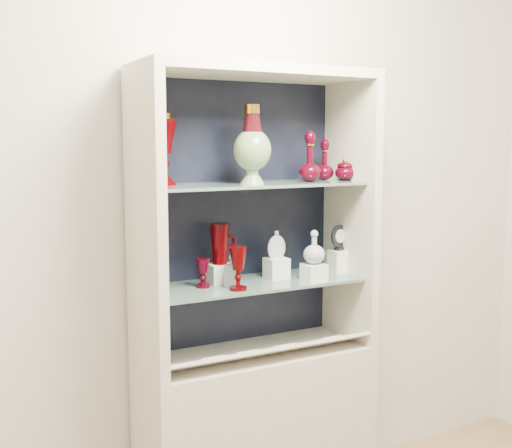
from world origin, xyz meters
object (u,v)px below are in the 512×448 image
clear_square_bottle (232,271)px  clear_round_decanter (314,248)px  enamel_urn (252,144)px  cobalt_goblet (154,271)px  lidded_bowl (345,169)px  pedestal_lamp_right (164,149)px  ruby_decanter_b (325,159)px  flat_flask (277,244)px  ruby_goblet_small (203,273)px  ruby_goblet_tall (238,269)px  ruby_pitcher (220,244)px  cameo_medallion (339,237)px  pedestal_lamp_left (153,150)px  ruby_decanter_a (310,153)px

clear_square_bottle → clear_round_decanter: (0.37, -0.05, 0.07)m
enamel_urn → cobalt_goblet: enamel_urn is taller
enamel_urn → cobalt_goblet: (-0.41, 0.04, -0.49)m
enamel_urn → lidded_bowl: 0.48m
lidded_bowl → pedestal_lamp_right: bearing=173.0°
ruby_decanter_b → flat_flask: size_ratio=1.58×
pedestal_lamp_right → ruby_goblet_small: bearing=-24.9°
ruby_goblet_tall → ruby_goblet_small: bearing=135.1°
ruby_pitcher → cameo_medallion: 0.58m
pedestal_lamp_left → cameo_medallion: (0.88, 0.02, -0.40)m
enamel_urn → ruby_pitcher: bearing=136.7°
ruby_goblet_small → enamel_urn: bearing=-13.4°
ruby_pitcher → clear_round_decanter: size_ratio=1.23×
flat_flask → cameo_medallion: size_ratio=1.01×
enamel_urn → ruby_decanter_a: enamel_urn is taller
pedestal_lamp_right → clear_square_bottle: 0.56m
cobalt_goblet → ruby_goblet_small: bearing=1.0°
ruby_goblet_small → clear_square_bottle: clear_square_bottle is taller
pedestal_lamp_left → flat_flask: bearing=3.6°
ruby_goblet_tall → ruby_pitcher: size_ratio=1.01×
ruby_decanter_a → flat_flask: ruby_decanter_a is taller
cobalt_goblet → cameo_medallion: size_ratio=1.45×
ruby_decanter_b → cameo_medallion: bearing=-20.9°
ruby_goblet_tall → clear_round_decanter: (0.37, 0.01, 0.05)m
pedestal_lamp_right → ruby_goblet_small: (0.14, -0.06, -0.50)m
clear_round_decanter → cameo_medallion: size_ratio=1.15×
ruby_pitcher → flat_flask: ruby_pitcher is taller
pedestal_lamp_left → ruby_decanter_b: (0.81, 0.05, -0.04)m
cobalt_goblet → lidded_bowl: bearing=-2.1°
cobalt_goblet → ruby_goblet_tall: (0.32, -0.10, -0.00)m
ruby_decanter_a → flat_flask: (-0.13, 0.06, -0.39)m
pedestal_lamp_right → ruby_goblet_small: 0.52m
ruby_goblet_small → ruby_pitcher: bearing=26.5°
enamel_urn → cobalt_goblet: 0.64m
ruby_goblet_tall → flat_flask: size_ratio=1.42×
pedestal_lamp_left → flat_flask: size_ratio=2.29×
pedestal_lamp_left → cobalt_goblet: (0.00, 0.02, -0.47)m
ruby_goblet_small → ruby_pitcher: ruby_pitcher is taller
ruby_decanter_a → ruby_goblet_small: 0.68m
pedestal_lamp_left → ruby_goblet_tall: bearing=-14.8°
ruby_decanter_b → pedestal_lamp_right: bearing=176.9°
ruby_decanter_b → pedestal_lamp_left: bearing=-176.7°
ruby_goblet_small → pedestal_lamp_left: bearing=-173.5°
lidded_bowl → ruby_pitcher: 0.65m
lidded_bowl → ruby_goblet_tall: size_ratio=0.57×
ruby_decanter_a → pedestal_lamp_right: bearing=169.8°
lidded_bowl → cameo_medallion: bearing=90.0°
flat_flask → clear_round_decanter: flat_flask is taller
ruby_decanter_a → ruby_pitcher: size_ratio=1.41×
ruby_decanter_a → ruby_pitcher: ruby_decanter_a is taller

